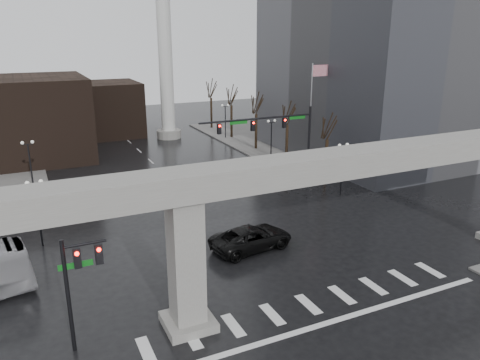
# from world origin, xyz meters

# --- Properties ---
(ground) EXTENTS (160.00, 160.00, 0.00)m
(ground) POSITION_xyz_m (0.00, 0.00, 0.00)
(ground) COLOR black
(ground) RESTS_ON ground
(sidewalk_ne) EXTENTS (28.00, 36.00, 0.15)m
(sidewalk_ne) POSITION_xyz_m (26.00, 36.00, 0.07)
(sidewalk_ne) COLOR slate
(sidewalk_ne) RESTS_ON ground
(elevated_guideway) EXTENTS (48.00, 2.60, 8.70)m
(elevated_guideway) POSITION_xyz_m (1.26, 0.00, 6.88)
(elevated_guideway) COLOR gray
(elevated_guideway) RESTS_ON ground
(building_far_left) EXTENTS (16.00, 14.00, 10.00)m
(building_far_left) POSITION_xyz_m (-14.00, 42.00, 5.00)
(building_far_left) COLOR black
(building_far_left) RESTS_ON ground
(building_far_mid) EXTENTS (10.00, 10.00, 8.00)m
(building_far_mid) POSITION_xyz_m (-2.00, 52.00, 4.00)
(building_far_mid) COLOR black
(building_far_mid) RESTS_ON ground
(smokestack) EXTENTS (3.60, 3.60, 30.00)m
(smokestack) POSITION_xyz_m (6.00, 46.00, 13.35)
(smokestack) COLOR silver
(smokestack) RESTS_ON ground
(signal_mast_arm) EXTENTS (12.12, 0.43, 8.00)m
(signal_mast_arm) POSITION_xyz_m (8.99, 18.80, 5.83)
(signal_mast_arm) COLOR black
(signal_mast_arm) RESTS_ON ground
(signal_left_pole) EXTENTS (2.30, 0.30, 6.00)m
(signal_left_pole) POSITION_xyz_m (-12.25, 0.50, 4.07)
(signal_left_pole) COLOR black
(signal_left_pole) RESTS_ON ground
(flagpole_assembly) EXTENTS (2.06, 0.12, 12.00)m
(flagpole_assembly) POSITION_xyz_m (15.29, 22.00, 7.53)
(flagpole_assembly) COLOR silver
(flagpole_assembly) RESTS_ON ground
(lamp_right_0) EXTENTS (1.22, 0.32, 5.11)m
(lamp_right_0) POSITION_xyz_m (13.50, 14.00, 3.47)
(lamp_right_0) COLOR black
(lamp_right_0) RESTS_ON ground
(lamp_right_1) EXTENTS (1.22, 0.32, 5.11)m
(lamp_right_1) POSITION_xyz_m (13.50, 28.00, 3.47)
(lamp_right_1) COLOR black
(lamp_right_1) RESTS_ON ground
(lamp_right_2) EXTENTS (1.22, 0.32, 5.11)m
(lamp_right_2) POSITION_xyz_m (13.50, 42.00, 3.47)
(lamp_right_2) COLOR black
(lamp_right_2) RESTS_ON ground
(lamp_left_0) EXTENTS (1.22, 0.32, 5.11)m
(lamp_left_0) POSITION_xyz_m (-13.50, 14.00, 3.47)
(lamp_left_0) COLOR black
(lamp_left_0) RESTS_ON ground
(lamp_left_1) EXTENTS (1.22, 0.32, 5.11)m
(lamp_left_1) POSITION_xyz_m (-13.50, 28.00, 3.47)
(lamp_left_1) COLOR black
(lamp_left_1) RESTS_ON ground
(lamp_left_2) EXTENTS (1.22, 0.32, 5.11)m
(lamp_left_2) POSITION_xyz_m (-13.50, 42.00, 3.47)
(lamp_left_2) COLOR black
(lamp_left_2) RESTS_ON ground
(tree_right_0) EXTENTS (1.09, 1.58, 7.50)m
(tree_right_0) POSITION_xyz_m (14.53, 18.02, 2.79)
(tree_right_0) COLOR black
(tree_right_0) RESTS_ON ground
(tree_right_1) EXTENTS (1.09, 1.61, 7.67)m
(tree_right_1) POSITION_xyz_m (14.53, 26.02, 2.85)
(tree_right_1) COLOR black
(tree_right_1) RESTS_ON ground
(tree_right_2) EXTENTS (1.10, 1.63, 7.85)m
(tree_right_2) POSITION_xyz_m (14.53, 34.02, 2.91)
(tree_right_2) COLOR black
(tree_right_2) RESTS_ON ground
(tree_right_3) EXTENTS (1.11, 1.66, 8.02)m
(tree_right_3) POSITION_xyz_m (14.53, 42.02, 2.98)
(tree_right_3) COLOR black
(tree_right_3) RESTS_ON ground
(tree_right_4) EXTENTS (1.12, 1.69, 8.19)m
(tree_right_4) POSITION_xyz_m (14.53, 50.02, 3.04)
(tree_right_4) COLOR black
(tree_right_4) RESTS_ON ground
(pickup_truck) EXTENTS (6.48, 3.61, 1.72)m
(pickup_truck) POSITION_xyz_m (0.29, 6.97, 0.86)
(pickup_truck) COLOR black
(pickup_truck) RESTS_ON ground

